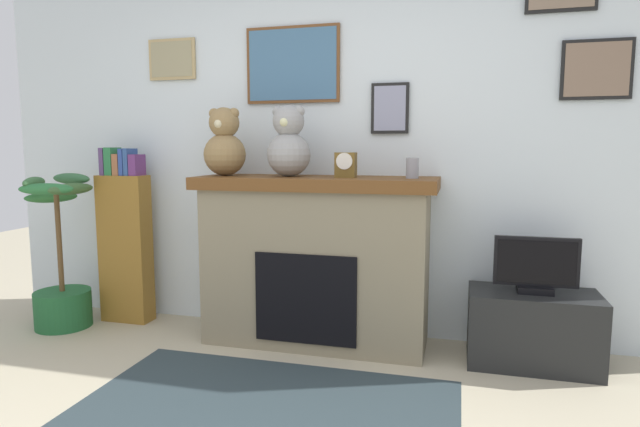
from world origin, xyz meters
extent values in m
cube|color=silver|center=(0.00, 2.00, 1.30)|extent=(5.20, 0.12, 2.60)
cube|color=brown|center=(-0.28, 1.93, 1.86)|extent=(0.67, 0.02, 0.52)
cube|color=#41698C|center=(-0.28, 1.91, 1.86)|extent=(0.63, 0.00, 0.48)
cube|color=tan|center=(-1.21, 1.93, 1.94)|extent=(0.37, 0.02, 0.29)
cube|color=#99906C|center=(-1.21, 1.91, 1.94)|extent=(0.33, 0.00, 0.25)
cube|color=black|center=(1.63, 1.93, 1.76)|extent=(0.40, 0.02, 0.35)
cube|color=#7E6652|center=(1.63, 1.91, 1.76)|extent=(0.36, 0.00, 0.31)
cube|color=black|center=(0.39, 1.93, 1.56)|extent=(0.25, 0.02, 0.33)
cube|color=#888CA7|center=(0.39, 1.91, 1.56)|extent=(0.21, 0.00, 0.29)
cube|color=gray|center=(-0.05, 1.68, 0.51)|extent=(1.45, 0.51, 1.03)
cube|color=brown|center=(-0.05, 1.68, 1.07)|extent=(1.57, 0.57, 0.08)
cube|color=black|center=(-0.05, 1.42, 0.36)|extent=(0.65, 0.02, 0.57)
cube|color=olive|center=(-1.54, 1.74, 0.55)|extent=(0.37, 0.16, 1.10)
cube|color=#533B69|center=(-1.67, 1.74, 1.20)|extent=(0.04, 0.13, 0.20)
cube|color=#297340|center=(-1.61, 1.74, 1.20)|extent=(0.06, 0.13, 0.20)
cube|color=#985D3B|center=(-1.55, 1.74, 1.17)|extent=(0.05, 0.13, 0.16)
cube|color=#2D4692|center=(-1.51, 1.74, 1.19)|extent=(0.03, 0.13, 0.19)
cube|color=#2E4D89|center=(-1.46, 1.74, 1.19)|extent=(0.04, 0.13, 0.20)
cube|color=#602F6B|center=(-1.41, 1.74, 1.17)|extent=(0.06, 0.13, 0.15)
cylinder|color=#1E592D|center=(-1.91, 1.49, 0.13)|extent=(0.39, 0.39, 0.27)
cylinder|color=brown|center=(-1.91, 1.49, 0.62)|extent=(0.04, 0.04, 0.71)
ellipsoid|color=#395C30|center=(-1.75, 1.46, 1.01)|extent=(0.17, 0.37, 0.08)
ellipsoid|color=#32623B|center=(-1.88, 1.62, 1.07)|extent=(0.37, 0.16, 0.08)
ellipsoid|color=#2E6C34|center=(-2.05, 1.60, 0.93)|extent=(0.30, 0.35, 0.08)
ellipsoid|color=#356536|center=(-2.03, 1.43, 1.06)|extent=(0.25, 0.37, 0.08)
ellipsoid|color=#2A6D38|center=(-1.85, 1.34, 1.02)|extent=(0.37, 0.22, 0.08)
cube|color=black|center=(1.31, 1.64, 0.22)|extent=(0.74, 0.40, 0.45)
cube|color=black|center=(1.31, 1.64, 0.47)|extent=(0.20, 0.14, 0.04)
cube|color=black|center=(1.31, 1.64, 0.63)|extent=(0.48, 0.03, 0.29)
cube|color=black|center=(1.31, 1.62, 0.63)|extent=(0.44, 0.00, 0.25)
cube|color=#2B383D|center=(-0.05, 0.75, 0.00)|extent=(1.90, 1.06, 0.01)
cylinder|color=gray|center=(0.57, 1.66, 1.17)|extent=(0.08, 0.08, 0.13)
cube|color=brown|center=(0.15, 1.66, 1.19)|extent=(0.13, 0.09, 0.16)
cylinder|color=white|center=(0.15, 1.62, 1.21)|extent=(0.10, 0.01, 0.10)
sphere|color=olive|center=(-0.68, 1.66, 1.25)|extent=(0.28, 0.28, 0.28)
sphere|color=olive|center=(-0.68, 1.66, 1.46)|extent=(0.20, 0.20, 0.20)
sphere|color=olive|center=(-0.75, 1.66, 1.53)|extent=(0.07, 0.07, 0.07)
sphere|color=olive|center=(-0.61, 1.66, 1.53)|extent=(0.07, 0.07, 0.07)
sphere|color=beige|center=(-0.68, 1.58, 1.45)|extent=(0.06, 0.06, 0.06)
sphere|color=gray|center=(-0.23, 1.66, 1.25)|extent=(0.29, 0.29, 0.29)
sphere|color=gray|center=(-0.23, 1.66, 1.47)|extent=(0.21, 0.21, 0.21)
sphere|color=gray|center=(-0.30, 1.66, 1.53)|extent=(0.07, 0.07, 0.07)
sphere|color=gray|center=(-0.16, 1.66, 1.53)|extent=(0.07, 0.07, 0.07)
sphere|color=beige|center=(-0.23, 1.58, 1.46)|extent=(0.06, 0.06, 0.06)
camera|label=1|loc=(0.86, -1.62, 1.30)|focal=29.59mm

